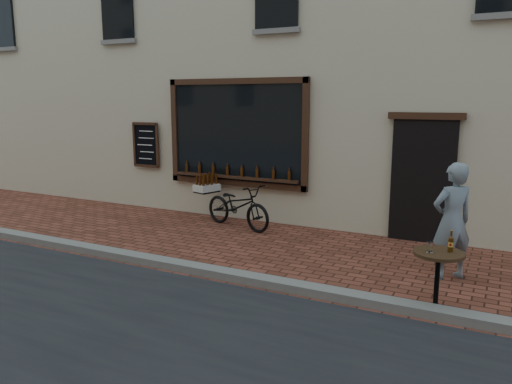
% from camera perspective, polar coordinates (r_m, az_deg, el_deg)
% --- Properties ---
extents(ground, '(90.00, 90.00, 0.00)m').
position_cam_1_polar(ground, '(7.05, -2.46, -10.64)').
color(ground, '#572A1C').
rests_on(ground, ground).
extents(kerb, '(90.00, 0.25, 0.12)m').
position_cam_1_polar(kerb, '(7.19, -1.66, -9.69)').
color(kerb, slate).
rests_on(kerb, ground).
extents(cargo_bicycle, '(2.04, 1.09, 0.96)m').
position_cam_1_polar(cargo_bicycle, '(10.00, -2.23, -1.49)').
color(cargo_bicycle, black).
rests_on(cargo_bicycle, ground).
extents(bistro_table, '(0.60, 0.60, 1.02)m').
position_cam_1_polar(bistro_table, '(6.41, 20.07, -8.30)').
color(bistro_table, black).
rests_on(bistro_table, ground).
extents(pedestrian, '(0.73, 0.71, 1.69)m').
position_cam_1_polar(pedestrian, '(7.61, 21.49, -3.12)').
color(pedestrian, slate).
rests_on(pedestrian, ground).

